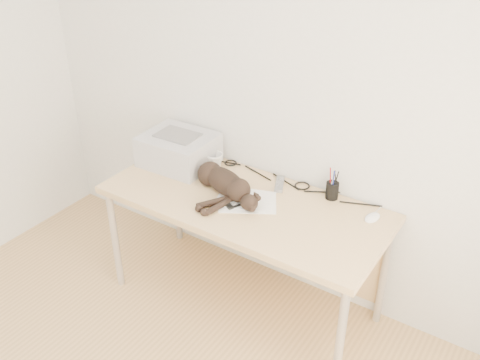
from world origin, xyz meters
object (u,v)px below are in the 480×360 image
Objects in this scene: desk at (252,213)px; pen_cup at (332,190)px; printer at (179,149)px; mouse at (373,216)px; cat at (223,182)px; mug at (214,161)px.

pen_cup reaches higher than desk.
printer is 0.98m from pen_cup.
pen_cup is 1.65× the size of mouse.
cat is 0.61m from pen_cup.
printer reaches higher than cat.
desk is at bearing -5.48° from printer.
pen_cup is at bearing 8.79° from printer.
printer is (-0.57, 0.05, 0.23)m from desk.
mouse is at bearing -14.14° from pen_cup.
desk is at bearing -19.23° from mug.
printer is 3.90× the size of mouse.
printer is 0.70× the size of cat.
mug is at bearing 160.77° from desk.
mug is 0.98× the size of mouse.
pen_cup is 0.28m from mouse.
cat is at bearing -155.14° from mouse.
printer is at bearing 174.52° from desk.
printer is 0.23m from mug.
pen_cup reaches higher than mug.
cat is at bearing -17.41° from printer.
desk is 14.75× the size of mug.
desk is 8.75× the size of pen_cup.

